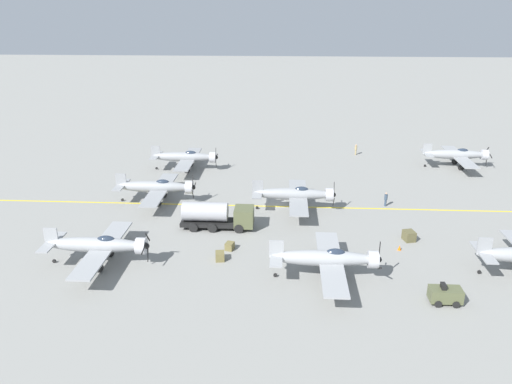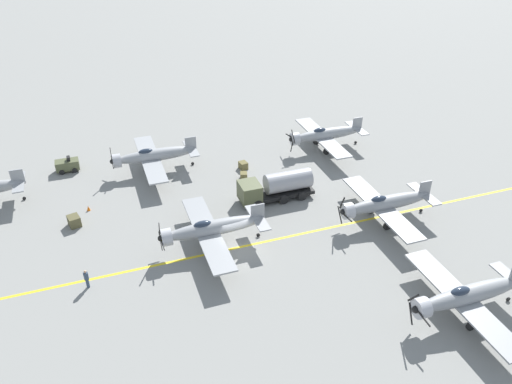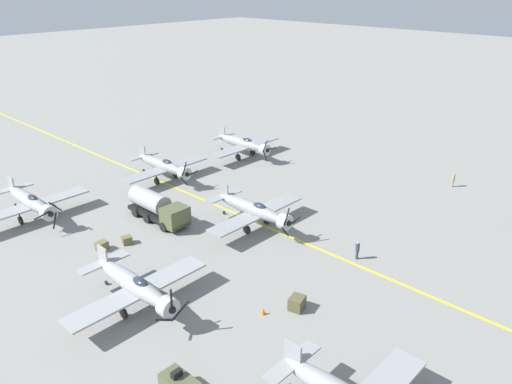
{
  "view_description": "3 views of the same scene",
  "coord_description": "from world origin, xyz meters",
  "px_view_note": "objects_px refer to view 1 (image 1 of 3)",
  "views": [
    {
      "loc": [
        56.79,
        0.8,
        22.97
      ],
      "look_at": [
        5.26,
        -2.27,
        3.79
      ],
      "focal_mm": 35.0,
      "sensor_mm": 36.0,
      "label": 1
    },
    {
      "loc": [
        -34.94,
        10.5,
        28.48
      ],
      "look_at": [
        5.28,
        -3.69,
        2.22
      ],
      "focal_mm": 35.0,
      "sensor_mm": 36.0,
      "label": 2
    },
    {
      "loc": [
        34.27,
        33.56,
        23.87
      ],
      "look_at": [
        -0.66,
        0.87,
        3.09
      ],
      "focal_mm": 35.0,
      "sensor_mm": 36.0,
      "label": 3
    }
  ],
  "objects_px": {
    "airplane_near_center": "(157,187)",
    "airplane_mid_right": "(327,259)",
    "ground_crew_inspecting": "(356,149)",
    "supply_crate_mid_lane": "(409,236)",
    "ground_crew_walking": "(386,199)",
    "supply_crate_outboard": "(230,246)",
    "fuel_tanker": "(218,215)",
    "tow_tractor": "(445,295)",
    "airplane_near_right": "(99,245)",
    "supply_crate_by_tanker": "(220,256)",
    "airplane_near_left": "(186,157)",
    "airplane_mid_center": "(295,194)",
    "traffic_cone": "(399,248)",
    "airplane_far_left": "(457,155)"
  },
  "relations": [
    {
      "from": "airplane_near_center",
      "to": "supply_crate_mid_lane",
      "type": "relative_size",
      "value": 9.49
    },
    {
      "from": "airplane_mid_right",
      "to": "traffic_cone",
      "type": "bearing_deg",
      "value": 125.99
    },
    {
      "from": "tow_tractor",
      "to": "ground_crew_inspecting",
      "type": "bearing_deg",
      "value": -177.77
    },
    {
      "from": "ground_crew_inspecting",
      "to": "airplane_mid_center",
      "type": "bearing_deg",
      "value": -22.88
    },
    {
      "from": "ground_crew_inspecting",
      "to": "supply_crate_mid_lane",
      "type": "bearing_deg",
      "value": 2.57
    },
    {
      "from": "ground_crew_walking",
      "to": "airplane_mid_right",
      "type": "bearing_deg",
      "value": -25.41
    },
    {
      "from": "airplane_near_center",
      "to": "airplane_mid_right",
      "type": "xyz_separation_m",
      "value": [
        17.66,
        19.68,
        0.0
      ]
    },
    {
      "from": "airplane_mid_center",
      "to": "fuel_tanker",
      "type": "height_order",
      "value": "airplane_mid_center"
    },
    {
      "from": "airplane_near_left",
      "to": "supply_crate_by_tanker",
      "type": "bearing_deg",
      "value": 5.48
    },
    {
      "from": "fuel_tanker",
      "to": "traffic_cone",
      "type": "height_order",
      "value": "fuel_tanker"
    },
    {
      "from": "tow_tractor",
      "to": "supply_crate_by_tanker",
      "type": "bearing_deg",
      "value": -107.9
    },
    {
      "from": "tow_tractor",
      "to": "supply_crate_mid_lane",
      "type": "distance_m",
      "value": 11.78
    },
    {
      "from": "ground_crew_inspecting",
      "to": "supply_crate_mid_lane",
      "type": "relative_size",
      "value": 1.41
    },
    {
      "from": "airplane_far_left",
      "to": "traffic_cone",
      "type": "height_order",
      "value": "airplane_far_left"
    },
    {
      "from": "airplane_near_right",
      "to": "airplane_near_left",
      "type": "xyz_separation_m",
      "value": [
        -29.48,
        2.57,
        0.0
      ]
    },
    {
      "from": "airplane_near_right",
      "to": "airplane_mid_right",
      "type": "height_order",
      "value": "airplane_mid_right"
    },
    {
      "from": "airplane_mid_right",
      "to": "supply_crate_outboard",
      "type": "relative_size",
      "value": 13.12
    },
    {
      "from": "airplane_far_left",
      "to": "airplane_near_left",
      "type": "distance_m",
      "value": 40.92
    },
    {
      "from": "ground_crew_walking",
      "to": "fuel_tanker",
      "type": "bearing_deg",
      "value": -68.84
    },
    {
      "from": "airplane_near_right",
      "to": "supply_crate_by_tanker",
      "type": "bearing_deg",
      "value": 88.76
    },
    {
      "from": "airplane_far_left",
      "to": "airplane_mid_right",
      "type": "relative_size",
      "value": 1.0
    },
    {
      "from": "fuel_tanker",
      "to": "tow_tractor",
      "type": "height_order",
      "value": "fuel_tanker"
    },
    {
      "from": "supply_crate_mid_lane",
      "to": "ground_crew_inspecting",
      "type": "bearing_deg",
      "value": -177.43
    },
    {
      "from": "airplane_near_right",
      "to": "supply_crate_outboard",
      "type": "relative_size",
      "value": 13.12
    },
    {
      "from": "airplane_near_left",
      "to": "airplane_mid_center",
      "type": "bearing_deg",
      "value": 35.61
    },
    {
      "from": "tow_tractor",
      "to": "traffic_cone",
      "type": "relative_size",
      "value": 4.73
    },
    {
      "from": "fuel_tanker",
      "to": "ground_crew_inspecting",
      "type": "xyz_separation_m",
      "value": [
        -30.29,
        18.95,
        -0.54
      ]
    },
    {
      "from": "supply_crate_outboard",
      "to": "traffic_cone",
      "type": "bearing_deg",
      "value": 92.98
    },
    {
      "from": "airplane_mid_center",
      "to": "airplane_far_left",
      "type": "bearing_deg",
      "value": 138.37
    },
    {
      "from": "fuel_tanker",
      "to": "ground_crew_walking",
      "type": "distance_m",
      "value": 21.14
    },
    {
      "from": "ground_crew_walking",
      "to": "supply_crate_by_tanker",
      "type": "height_order",
      "value": "ground_crew_walking"
    },
    {
      "from": "airplane_near_center",
      "to": "supply_crate_mid_lane",
      "type": "bearing_deg",
      "value": 71.56
    },
    {
      "from": "airplane_near_center",
      "to": "traffic_cone",
      "type": "distance_m",
      "value": 29.87
    },
    {
      "from": "ground_crew_inspecting",
      "to": "ground_crew_walking",
      "type": "bearing_deg",
      "value": 1.92
    },
    {
      "from": "airplane_far_left",
      "to": "supply_crate_mid_lane",
      "type": "bearing_deg",
      "value": -10.0
    },
    {
      "from": "airplane_near_right",
      "to": "airplane_mid_center",
      "type": "height_order",
      "value": "airplane_mid_center"
    },
    {
      "from": "supply_crate_by_tanker",
      "to": "supply_crate_mid_lane",
      "type": "bearing_deg",
      "value": 105.96
    },
    {
      "from": "airplane_near_right",
      "to": "airplane_near_left",
      "type": "relative_size",
      "value": 1.0
    },
    {
      "from": "airplane_near_center",
      "to": "airplane_far_left",
      "type": "xyz_separation_m",
      "value": [
        -16.96,
        41.81,
        0.0
      ]
    },
    {
      "from": "airplane_far_left",
      "to": "supply_crate_outboard",
      "type": "distance_m",
      "value": 43.09
    },
    {
      "from": "supply_crate_by_tanker",
      "to": "supply_crate_mid_lane",
      "type": "height_order",
      "value": "supply_crate_mid_lane"
    },
    {
      "from": "airplane_mid_right",
      "to": "supply_crate_mid_lane",
      "type": "xyz_separation_m",
      "value": [
        -8.38,
        9.23,
        -1.48
      ]
    },
    {
      "from": "airplane_mid_right",
      "to": "supply_crate_outboard",
      "type": "bearing_deg",
      "value": -121.03
    },
    {
      "from": "airplane_mid_center",
      "to": "airplane_near_left",
      "type": "distance_m",
      "value": 21.83
    },
    {
      "from": "tow_tractor",
      "to": "ground_crew_inspecting",
      "type": "relative_size",
      "value": 1.46
    },
    {
      "from": "ground_crew_walking",
      "to": "supply_crate_outboard",
      "type": "distance_m",
      "value": 21.95
    },
    {
      "from": "airplane_mid_center",
      "to": "fuel_tanker",
      "type": "distance_m",
      "value": 10.34
    },
    {
      "from": "airplane_near_left",
      "to": "fuel_tanker",
      "type": "relative_size",
      "value": 1.5
    },
    {
      "from": "airplane_far_left",
      "to": "airplane_mid_right",
      "type": "height_order",
      "value": "airplane_mid_right"
    },
    {
      "from": "ground_crew_walking",
      "to": "supply_crate_outboard",
      "type": "bearing_deg",
      "value": -54.31
    }
  ]
}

